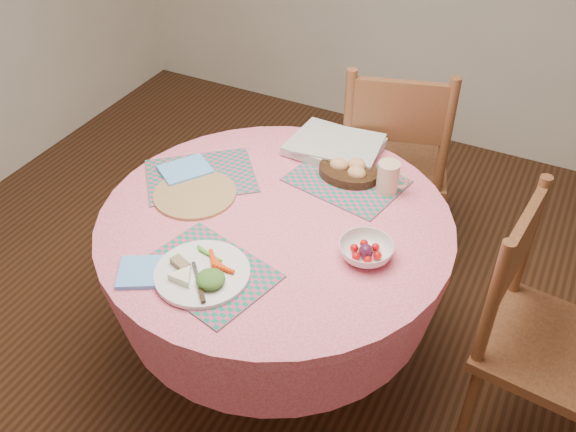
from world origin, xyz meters
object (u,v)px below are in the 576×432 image
at_px(latte_mug, 389,177).
at_px(fruit_bowl, 366,251).
at_px(bread_bowl, 349,171).
at_px(dining_table, 276,260).
at_px(chair_right, 538,332).
at_px(dinner_plate, 203,273).
at_px(chair_back, 393,161).
at_px(wicker_trivet, 195,194).

distance_m(latte_mug, fruit_bowl, 0.37).
bearing_deg(latte_mug, bread_bowl, 172.82).
distance_m(dining_table, latte_mug, 0.51).
distance_m(chair_right, dinner_plate, 1.13).
bearing_deg(bread_bowl, chair_right, -15.60).
relative_size(chair_back, wicker_trivet, 3.47).
distance_m(wicker_trivet, dinner_plate, 0.43).
xyz_separation_m(chair_back, dinner_plate, (-0.22, -1.18, 0.23)).
distance_m(chair_right, latte_mug, 0.73).
relative_size(dining_table, bread_bowl, 5.39).
bearing_deg(dinner_plate, latte_mug, 62.27).
xyz_separation_m(chair_right, chair_back, (-0.76, 0.70, 0.03)).
xyz_separation_m(dining_table, latte_mug, (0.29, 0.32, 0.26)).
height_order(chair_right, dinner_plate, chair_right).
xyz_separation_m(dining_table, bread_bowl, (0.13, 0.34, 0.23)).
xyz_separation_m(dining_table, dinner_plate, (-0.06, -0.36, 0.22)).
bearing_deg(chair_right, wicker_trivet, 102.19).
bearing_deg(dining_table, latte_mug, 47.57).
relative_size(wicker_trivet, dinner_plate, 1.00).
bearing_deg(chair_back, latte_mug, 88.64).
bearing_deg(latte_mug, chair_back, 104.95).
height_order(wicker_trivet, dinner_plate, dinner_plate).
bearing_deg(dining_table, wicker_trivet, -177.80).
relative_size(chair_back, fruit_bowl, 5.19).
bearing_deg(wicker_trivet, fruit_bowl, -2.64).
xyz_separation_m(chair_right, bread_bowl, (-0.79, 0.22, 0.27)).
xyz_separation_m(dining_table, chair_back, (0.16, 0.83, -0.01)).
bearing_deg(chair_back, wicker_trivet, 43.82).
relative_size(chair_right, dinner_plate, 3.27).
bearing_deg(dinner_plate, dining_table, 79.89).
bearing_deg(fruit_bowl, latte_mug, 99.04).
height_order(dining_table, latte_mug, latte_mug).
relative_size(chair_right, bread_bowl, 4.26).
distance_m(wicker_trivet, bread_bowl, 0.58).
distance_m(chair_back, fruit_bowl, 0.92).
xyz_separation_m(chair_back, wicker_trivet, (-0.48, -0.84, 0.21)).
relative_size(chair_right, wicker_trivet, 3.27).
bearing_deg(chair_right, fruit_bowl, 112.16).
xyz_separation_m(wicker_trivet, dinner_plate, (0.26, -0.35, 0.01)).
xyz_separation_m(bread_bowl, latte_mug, (0.16, -0.02, 0.03)).
bearing_deg(fruit_bowl, chair_right, 16.10).
xyz_separation_m(chair_right, fruit_bowl, (-0.57, -0.16, 0.27)).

